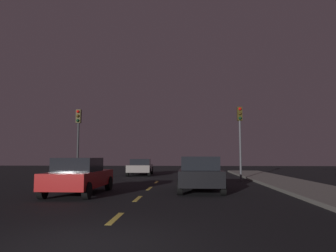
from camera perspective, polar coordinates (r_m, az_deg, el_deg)
name	(u,v)px	position (r m, az deg, el deg)	size (l,w,h in m)	color
ground_plane	(140,197)	(12.86, -5.02, -12.46)	(80.00, 80.00, 0.00)	black
sidewalk_curb_right	(336,196)	(13.94, 27.83, -11.00)	(3.00, 40.00, 0.15)	gray
lane_stripe_second	(115,218)	(8.58, -9.38, -15.95)	(0.16, 1.60, 0.01)	#EACC4C
lane_stripe_third	(138,199)	(12.27, -5.43, -12.78)	(0.16, 1.60, 0.01)	#EACC4C
lane_stripe_fourth	(149,188)	(16.02, -3.36, -11.06)	(0.16, 1.60, 0.01)	#EACC4C
lane_stripe_fifth	(156,182)	(19.78, -2.09, -9.98)	(0.16, 1.60, 0.01)	#EACC4C
traffic_signal_left	(78,130)	(22.20, -15.74, -0.74)	(0.32, 0.38, 4.71)	#2D2D30
traffic_signal_right	(240,129)	(21.30, 12.72, -0.47)	(0.32, 0.38, 4.79)	#4C4C51
car_stopped_ahead	(200,174)	(14.73, 5.71, -8.48)	(1.99, 4.15, 1.57)	black
car_adjacent_lane	(79,176)	(14.01, -15.55, -8.55)	(1.94, 4.34, 1.52)	#B21919
car_oncoming_far	(140,167)	(27.08, -4.94, -7.25)	(2.12, 4.64, 1.34)	gray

